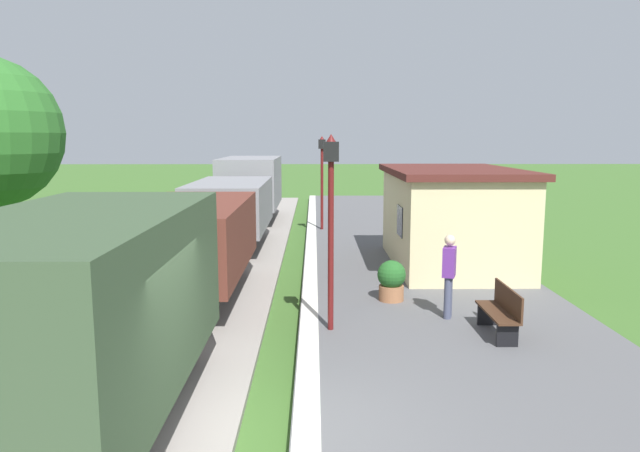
# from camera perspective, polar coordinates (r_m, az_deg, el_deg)

# --- Properties ---
(ground_plane) EXTENTS (160.00, 160.00, 0.00)m
(ground_plane) POSITION_cam_1_polar(r_m,az_deg,el_deg) (7.88, -4.44, -20.96)
(ground_plane) COLOR #3D6628
(platform_slab) EXTENTS (6.00, 60.00, 0.25)m
(platform_slab) POSITION_cam_1_polar(r_m,az_deg,el_deg) (8.26, 19.70, -19.01)
(platform_slab) COLOR #565659
(platform_slab) RESTS_ON ground
(platform_edge_stripe) EXTENTS (0.36, 60.00, 0.01)m
(platform_edge_stripe) POSITION_cam_1_polar(r_m,az_deg,el_deg) (7.74, -1.33, -19.36)
(platform_edge_stripe) COLOR silver
(platform_edge_stripe) RESTS_ON platform_slab
(track_ballast) EXTENTS (3.80, 60.00, 0.12)m
(track_ballast) POSITION_cam_1_polar(r_m,az_deg,el_deg) (8.35, -22.12, -19.31)
(track_ballast) COLOR gray
(track_ballast) RESTS_ON ground
(rail_near) EXTENTS (0.07, 60.00, 0.14)m
(rail_near) POSITION_cam_1_polar(r_m,az_deg,el_deg) (8.07, -17.14, -19.04)
(rail_near) COLOR slate
(rail_near) RESTS_ON track_ballast
(rail_far) EXTENTS (0.07, 60.00, 0.14)m
(rail_far) POSITION_cam_1_polar(r_m,az_deg,el_deg) (8.57, -26.88, -17.90)
(rail_far) COLOR slate
(rail_far) RESTS_ON track_ballast
(freight_train) EXTENTS (2.50, 26.00, 2.72)m
(freight_train) POSITION_cam_1_polar(r_m,az_deg,el_deg) (17.33, -10.21, 0.75)
(freight_train) COLOR #384C33
(freight_train) RESTS_ON rail_near
(station_hut) EXTENTS (3.50, 5.80, 2.78)m
(station_hut) POSITION_cam_1_polar(r_m,az_deg,el_deg) (17.11, 12.60, 0.91)
(station_hut) COLOR beige
(station_hut) RESTS_ON platform_slab
(bench_near_hut) EXTENTS (0.42, 1.50, 0.91)m
(bench_near_hut) POSITION_cam_1_polar(r_m,az_deg,el_deg) (11.41, 17.23, -7.88)
(bench_near_hut) COLOR #422819
(bench_near_hut) RESTS_ON platform_slab
(person_waiting) EXTENTS (0.35, 0.44, 1.71)m
(person_waiting) POSITION_cam_1_polar(r_m,az_deg,el_deg) (12.12, 12.44, -4.47)
(person_waiting) COLOR #474C66
(person_waiting) RESTS_ON platform_slab
(potted_planter) EXTENTS (0.64, 0.64, 0.92)m
(potted_planter) POSITION_cam_1_polar(r_m,az_deg,el_deg) (13.28, 6.97, -5.22)
(potted_planter) COLOR #9E6642
(potted_planter) RESTS_ON platform_slab
(lamp_post_near) EXTENTS (0.28, 0.28, 3.70)m
(lamp_post_near) POSITION_cam_1_polar(r_m,az_deg,el_deg) (10.84, 1.07, 2.88)
(lamp_post_near) COLOR #591414
(lamp_post_near) RESTS_ON platform_slab
(lamp_post_far) EXTENTS (0.28, 0.28, 3.70)m
(lamp_post_far) POSITION_cam_1_polar(r_m,az_deg,el_deg) (23.18, 0.19, 5.93)
(lamp_post_far) COLOR #591414
(lamp_post_far) RESTS_ON platform_slab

